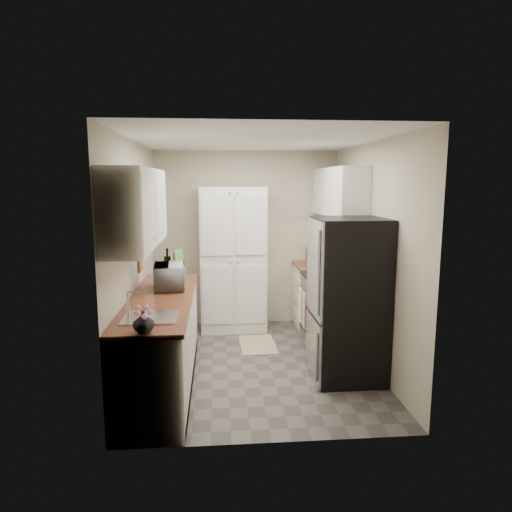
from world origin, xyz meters
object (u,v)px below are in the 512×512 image
Objects in this scene: pantry_cabinet at (233,259)px; toaster_oven at (324,255)px; refrigerator at (348,299)px; electric_range at (332,312)px; wine_bottle at (167,264)px; microwave at (170,277)px.

toaster_oven is (1.29, -0.00, 0.05)m from pantry_cabinet.
refrigerator is (1.14, -1.73, -0.15)m from pantry_cabinet.
wine_bottle is at bearing 175.45° from electric_range.
toaster_oven reaches higher than electric_range.
toaster_oven is at bearing -0.17° from pantry_cabinet.
pantry_cabinet reaches higher than wine_bottle.
wine_bottle is at bearing -136.95° from pantry_cabinet.
toaster_oven is at bearing 85.14° from refrigerator.
electric_range is 2.09m from wine_bottle.
pantry_cabinet is 4.21× the size of microwave.
refrigerator is 5.27× the size of wine_bottle.
refrigerator is (-0.03, -0.80, 0.37)m from electric_range.
wine_bottle is at bearing 153.93° from refrigerator.
pantry_cabinet is at bearing 123.46° from refrigerator.
wine_bottle reaches higher than microwave.
toaster_oven is at bearing 83.10° from electric_range.
pantry_cabinet is 1.77× the size of electric_range.
microwave is at bearing -81.82° from wine_bottle.
wine_bottle is at bearing -174.76° from toaster_oven.
pantry_cabinet is 1.55m from microwave.
pantry_cabinet is at bearing 165.17° from toaster_oven.
pantry_cabinet is at bearing 141.78° from electric_range.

